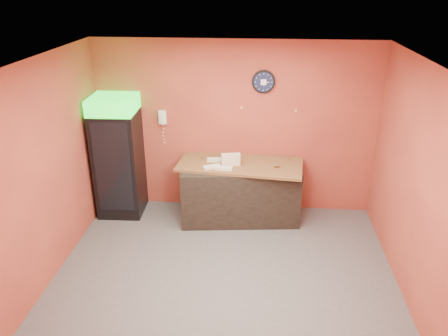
# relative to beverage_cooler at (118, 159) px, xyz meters

# --- Properties ---
(floor) EXTENTS (4.50, 4.50, 0.00)m
(floor) POSITION_rel_beverage_cooler_xyz_m (1.85, -1.61, -0.96)
(floor) COLOR #47474C
(floor) RESTS_ON ground
(back_wall) EXTENTS (4.50, 0.02, 2.80)m
(back_wall) POSITION_rel_beverage_cooler_xyz_m (1.85, 0.39, 0.44)
(back_wall) COLOR #AE4831
(back_wall) RESTS_ON floor
(left_wall) EXTENTS (0.02, 4.00, 2.80)m
(left_wall) POSITION_rel_beverage_cooler_xyz_m (-0.40, -1.61, 0.44)
(left_wall) COLOR #AE4831
(left_wall) RESTS_ON floor
(right_wall) EXTENTS (0.02, 4.00, 2.80)m
(right_wall) POSITION_rel_beverage_cooler_xyz_m (4.10, -1.61, 0.44)
(right_wall) COLOR #AE4831
(right_wall) RESTS_ON floor
(ceiling) EXTENTS (4.50, 4.00, 0.02)m
(ceiling) POSITION_rel_beverage_cooler_xyz_m (1.85, -1.61, 1.84)
(ceiling) COLOR white
(ceiling) RESTS_ON back_wall
(beverage_cooler) EXTENTS (0.71, 0.73, 1.97)m
(beverage_cooler) POSITION_rel_beverage_cooler_xyz_m (0.00, 0.00, 0.00)
(beverage_cooler) COLOR black
(beverage_cooler) RESTS_ON floor
(prep_counter) EXTENTS (1.93, 1.02, 0.92)m
(prep_counter) POSITION_rel_beverage_cooler_xyz_m (1.96, -0.02, -0.50)
(prep_counter) COLOR black
(prep_counter) RESTS_ON floor
(wall_clock) EXTENTS (0.35, 0.06, 0.35)m
(wall_clock) POSITION_rel_beverage_cooler_xyz_m (2.28, 0.37, 1.21)
(wall_clock) COLOR black
(wall_clock) RESTS_ON back_wall
(wall_phone) EXTENTS (0.12, 0.10, 0.22)m
(wall_phone) POSITION_rel_beverage_cooler_xyz_m (0.69, 0.34, 0.60)
(wall_phone) COLOR white
(wall_phone) RESTS_ON back_wall
(butcher_paper) EXTENTS (2.00, 1.02, 0.04)m
(butcher_paper) POSITION_rel_beverage_cooler_xyz_m (1.96, -0.02, -0.02)
(butcher_paper) COLOR brown
(butcher_paper) RESTS_ON prep_counter
(sub_roll_stack) EXTENTS (0.30, 0.16, 0.18)m
(sub_roll_stack) POSITION_rel_beverage_cooler_xyz_m (1.82, -0.09, 0.09)
(sub_roll_stack) COLOR beige
(sub_roll_stack) RESTS_ON butcher_paper
(wrapped_sandwich_left) EXTENTS (0.29, 0.22, 0.04)m
(wrapped_sandwich_left) POSITION_rel_beverage_cooler_xyz_m (1.54, -0.23, 0.02)
(wrapped_sandwich_left) COLOR beige
(wrapped_sandwich_left) RESTS_ON butcher_paper
(wrapped_sandwich_mid) EXTENTS (0.27, 0.12, 0.04)m
(wrapped_sandwich_mid) POSITION_rel_beverage_cooler_xyz_m (1.73, -0.27, 0.02)
(wrapped_sandwich_mid) COLOR beige
(wrapped_sandwich_mid) RESTS_ON butcher_paper
(wrapped_sandwich_right) EXTENTS (0.29, 0.13, 0.04)m
(wrapped_sandwich_right) POSITION_rel_beverage_cooler_xyz_m (1.58, 0.05, 0.02)
(wrapped_sandwich_right) COLOR beige
(wrapped_sandwich_right) RESTS_ON butcher_paper
(kitchen_tool) EXTENTS (0.05, 0.05, 0.05)m
(kitchen_tool) POSITION_rel_beverage_cooler_xyz_m (1.69, 0.11, 0.03)
(kitchen_tool) COLOR silver
(kitchen_tool) RESTS_ON butcher_paper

